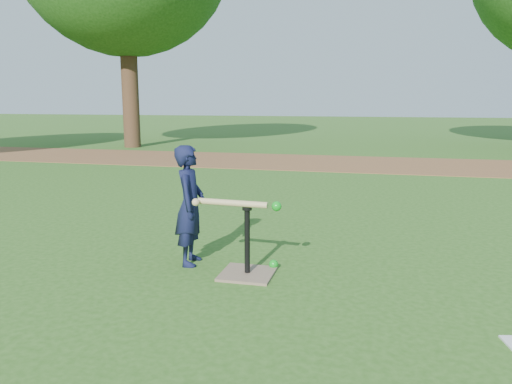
# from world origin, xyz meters

# --- Properties ---
(ground) EXTENTS (80.00, 80.00, 0.00)m
(ground) POSITION_xyz_m (0.00, 0.00, 0.00)
(ground) COLOR #285116
(ground) RESTS_ON ground
(dirt_strip) EXTENTS (24.00, 3.00, 0.01)m
(dirt_strip) POSITION_xyz_m (0.00, 7.50, 0.01)
(dirt_strip) COLOR brown
(dirt_strip) RESTS_ON ground
(child) EXTENTS (0.31, 0.42, 1.06)m
(child) POSITION_xyz_m (-0.20, 0.02, 0.53)
(child) COLOR black
(child) RESTS_ON ground
(wiffle_ball_ground) EXTENTS (0.08, 0.08, 0.08)m
(wiffle_ball_ground) POSITION_xyz_m (0.55, 0.05, 0.04)
(wiffle_ball_ground) COLOR #0E9A19
(wiffle_ball_ground) RESTS_ON ground
(batting_tee) EXTENTS (0.43, 0.43, 0.61)m
(batting_tee) POSITION_xyz_m (0.37, -0.15, 0.11)
(batting_tee) COLOR #7D654F
(batting_tee) RESTS_ON ground
(swing_action) EXTENTS (0.73, 0.14, 0.09)m
(swing_action) POSITION_xyz_m (0.29, -0.17, 0.61)
(swing_action) COLOR tan
(swing_action) RESTS_ON ground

